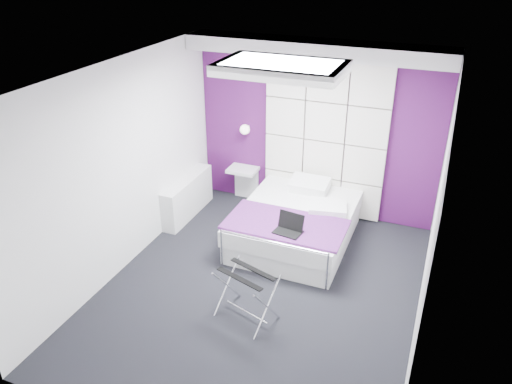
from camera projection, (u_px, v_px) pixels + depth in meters
floor at (260, 290)px, 6.02m from camera, size 4.40×4.40×0.00m
ceiling at (261, 75)px, 4.83m from camera, size 4.40×4.40×0.00m
wall_back at (316, 130)px, 7.24m from camera, size 3.60×0.00×3.60m
wall_left at (122, 169)px, 6.02m from camera, size 0.00×4.40×4.40m
wall_right at (434, 226)px, 4.82m from camera, size 0.00×4.40×4.40m
accent_wall at (316, 130)px, 7.23m from camera, size 3.58×0.02×2.58m
soffit at (316, 48)px, 6.48m from camera, size 3.58×0.50×0.20m
headboard at (324, 141)px, 7.20m from camera, size 1.80×0.08×2.30m
skylight at (282, 67)px, 5.35m from camera, size 1.36×0.86×0.12m
wall_lamp at (246, 129)px, 7.51m from camera, size 0.15×0.15×0.15m
radiator at (188, 197)px, 7.51m from camera, size 0.22×1.20×0.60m
bed at (296, 223)px, 6.87m from camera, size 1.54×1.85×0.66m
nightstand at (243, 170)px, 7.79m from camera, size 0.45×0.35×0.05m
luggage_rack at (247, 295)px, 5.46m from camera, size 0.60×0.44×0.59m
laptop at (289, 227)px, 6.20m from camera, size 0.34×0.24×0.24m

